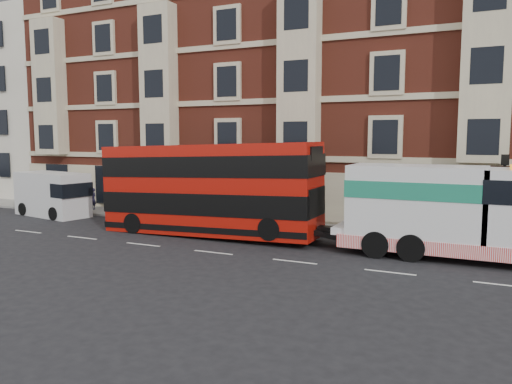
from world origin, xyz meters
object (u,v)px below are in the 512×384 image
Objects in this scene: box_van at (52,195)px; pedestrian at (93,199)px; double_decker_bus at (209,188)px; tow_truck at (449,210)px.

box_van reaches higher than pedestrian.
tow_truck is at bearing -0.00° from double_decker_bus.
box_van is (-13.07, 1.44, -1.16)m from double_decker_bus.
tow_truck reaches higher than box_van.
tow_truck reaches higher than pedestrian.
double_decker_bus reaches higher than tow_truck.
box_van is 3.88× the size of pedestrian.
double_decker_bus is 7.95× the size of pedestrian.
pedestrian is (1.09, 2.65, -0.52)m from box_van.
pedestrian is at bearing 161.14° from double_decker_bus.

